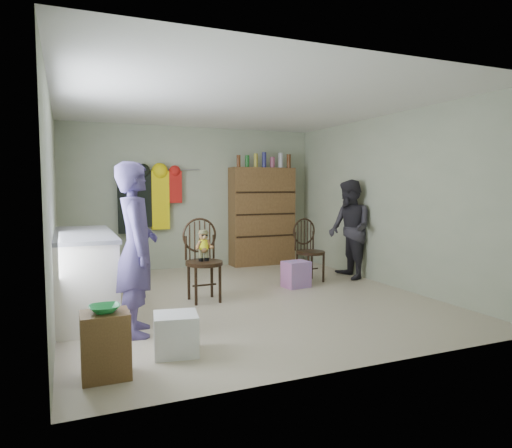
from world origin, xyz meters
name	(u,v)px	position (x,y,z in m)	size (l,w,h in m)	color
ground_plane	(244,298)	(0.00, 0.00, 0.00)	(5.00, 5.00, 0.00)	beige
room_walls	(230,178)	(0.00, 0.53, 1.58)	(5.00, 5.00, 5.00)	#ABB295
counter	(84,273)	(-1.95, 0.00, 0.47)	(0.64, 1.86, 0.94)	silver
stool	(105,345)	(-1.88, -1.90, 0.25)	(0.36, 0.30, 0.51)	brown
bowl	(104,309)	(-1.88, -1.90, 0.54)	(0.23, 0.23, 0.06)	green
plastic_tub	(176,334)	(-1.27, -1.62, 0.18)	(0.37, 0.35, 0.35)	white
chair_front	(203,254)	(-0.53, 0.10, 0.60)	(0.48, 0.48, 1.05)	black
chair_far	(308,248)	(1.31, 0.64, 0.52)	(0.48, 0.48, 0.96)	black
striped_bag	(296,274)	(0.93, 0.32, 0.19)	(0.36, 0.28, 0.38)	pink
person_left	(137,249)	(-1.49, -0.93, 0.85)	(0.62, 0.41, 1.70)	#4F437B
person_right	(350,229)	(2.00, 0.55, 0.78)	(0.76, 0.59, 1.57)	#2D2B33
dresser	(262,216)	(1.25, 2.30, 0.91)	(1.20, 0.39, 2.08)	brown
coat_rack	(148,199)	(-0.83, 2.38, 1.25)	(1.42, 0.12, 1.09)	#99999E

